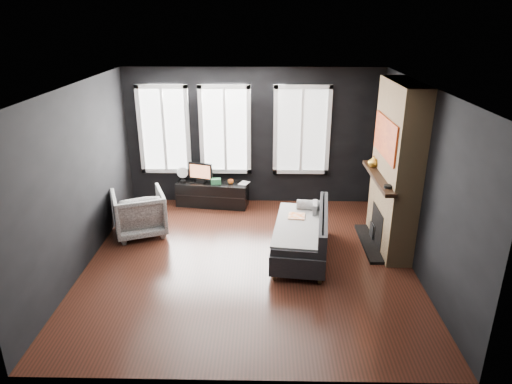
{
  "coord_description": "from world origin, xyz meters",
  "views": [
    {
      "loc": [
        0.23,
        -6.27,
        3.62
      ],
      "look_at": [
        0.1,
        0.3,
        1.05
      ],
      "focal_mm": 32.0,
      "sensor_mm": 36.0,
      "label": 1
    }
  ],
  "objects_px": {
    "monitor": "(200,171)",
    "mantel_vase": "(373,161)",
    "armchair": "(139,211)",
    "book": "(240,178)",
    "sofa": "(301,233)",
    "media_console": "(213,194)",
    "mug": "(231,181)"
  },
  "relations": [
    {
      "from": "media_console",
      "to": "book",
      "type": "bearing_deg",
      "value": 6.54
    },
    {
      "from": "media_console",
      "to": "monitor",
      "type": "height_order",
      "value": "monitor"
    },
    {
      "from": "sofa",
      "to": "mug",
      "type": "relative_size",
      "value": 16.24
    },
    {
      "from": "sofa",
      "to": "media_console",
      "type": "bearing_deg",
      "value": 136.56
    },
    {
      "from": "media_console",
      "to": "book",
      "type": "distance_m",
      "value": 0.67
    },
    {
      "from": "book",
      "to": "mug",
      "type": "bearing_deg",
      "value": -165.27
    },
    {
      "from": "monitor",
      "to": "mantel_vase",
      "type": "xyz_separation_m",
      "value": [
        3.09,
        -1.23,
        0.61
      ]
    },
    {
      "from": "media_console",
      "to": "monitor",
      "type": "relative_size",
      "value": 2.81
    },
    {
      "from": "mug",
      "to": "book",
      "type": "relative_size",
      "value": 0.47
    },
    {
      "from": "mantel_vase",
      "to": "sofa",
      "type": "bearing_deg",
      "value": -146.94
    },
    {
      "from": "book",
      "to": "mantel_vase",
      "type": "distance_m",
      "value": 2.68
    },
    {
      "from": "media_console",
      "to": "book",
      "type": "height_order",
      "value": "book"
    },
    {
      "from": "armchair",
      "to": "mantel_vase",
      "type": "xyz_separation_m",
      "value": [
        4.0,
        0.1,
        0.89
      ]
    },
    {
      "from": "armchair",
      "to": "book",
      "type": "height_order",
      "value": "armchair"
    },
    {
      "from": "mug",
      "to": "monitor",
      "type": "bearing_deg",
      "value": 170.4
    },
    {
      "from": "book",
      "to": "monitor",
      "type": "bearing_deg",
      "value": 176.2
    },
    {
      "from": "monitor",
      "to": "mantel_vase",
      "type": "bearing_deg",
      "value": -4.63
    },
    {
      "from": "armchair",
      "to": "book",
      "type": "distance_m",
      "value": 2.13
    },
    {
      "from": "mug",
      "to": "mantel_vase",
      "type": "relative_size",
      "value": 0.58
    },
    {
      "from": "monitor",
      "to": "book",
      "type": "distance_m",
      "value": 0.8
    },
    {
      "from": "media_console",
      "to": "mantel_vase",
      "type": "distance_m",
      "value": 3.29
    },
    {
      "from": "sofa",
      "to": "book",
      "type": "distance_m",
      "value": 2.26
    },
    {
      "from": "armchair",
      "to": "media_console",
      "type": "xyz_separation_m",
      "value": [
        1.13,
        1.29,
        -0.19
      ]
    },
    {
      "from": "armchair",
      "to": "media_console",
      "type": "distance_m",
      "value": 1.73
    },
    {
      "from": "sofa",
      "to": "book",
      "type": "bearing_deg",
      "value": 125.55
    },
    {
      "from": "monitor",
      "to": "sofa",
      "type": "bearing_deg",
      "value": -30.58
    },
    {
      "from": "mug",
      "to": "mantel_vase",
      "type": "distance_m",
      "value": 2.84
    },
    {
      "from": "monitor",
      "to": "book",
      "type": "xyz_separation_m",
      "value": [
        0.79,
        -0.05,
        -0.11
      ]
    },
    {
      "from": "book",
      "to": "sofa",
      "type": "bearing_deg",
      "value": -61.79
    },
    {
      "from": "mug",
      "to": "sofa",
      "type": "bearing_deg",
      "value": -57.08
    },
    {
      "from": "media_console",
      "to": "monitor",
      "type": "distance_m",
      "value": 0.52
    },
    {
      "from": "mug",
      "to": "book",
      "type": "xyz_separation_m",
      "value": [
        0.19,
        0.05,
        0.06
      ]
    }
  ]
}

